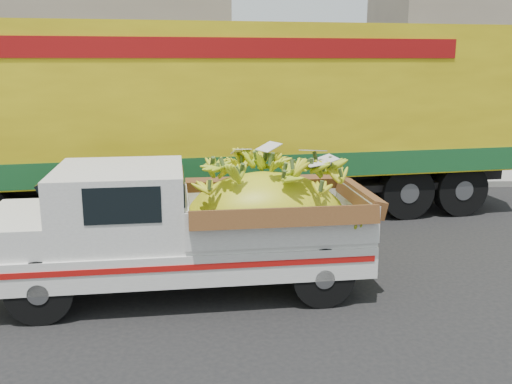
{
  "coord_description": "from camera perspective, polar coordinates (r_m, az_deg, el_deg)",
  "views": [
    {
      "loc": [
        0.87,
        -7.81,
        3.15
      ],
      "look_at": [
        1.27,
        0.42,
        1.23
      ],
      "focal_mm": 40.0,
      "sensor_mm": 36.0,
      "label": 1
    }
  ],
  "objects": [
    {
      "name": "ground",
      "position": [
        8.47,
        -8.55,
        -8.88
      ],
      "size": [
        100.0,
        100.0,
        0.0
      ],
      "primitive_type": "plane",
      "color": "black",
      "rests_on": "ground"
    },
    {
      "name": "curb",
      "position": [
        14.27,
        -6.17,
        0.58
      ],
      "size": [
        60.0,
        0.25,
        0.15
      ],
      "primitive_type": "cube",
      "color": "gray",
      "rests_on": "ground"
    },
    {
      "name": "sidewalk",
      "position": [
        16.33,
        -5.74,
        2.16
      ],
      "size": [
        60.0,
        4.0,
        0.14
      ],
      "primitive_type": "cube",
      "color": "gray",
      "rests_on": "ground"
    },
    {
      "name": "pickup_truck",
      "position": [
        7.87,
        -4.71,
        -3.17
      ],
      "size": [
        5.18,
        2.3,
        1.76
      ],
      "rotation": [
        0.0,
        0.0,
        0.09
      ],
      "color": "black",
      "rests_on": "ground"
    },
    {
      "name": "semi_trailer",
      "position": [
        11.51,
        -2.89,
        7.96
      ],
      "size": [
        12.07,
        4.38,
        3.8
      ],
      "rotation": [
        0.0,
        0.0,
        0.16
      ],
      "color": "black",
      "rests_on": "ground"
    }
  ]
}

